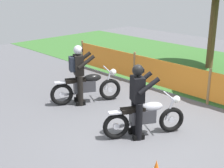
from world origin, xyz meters
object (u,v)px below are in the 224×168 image
Objects in this scene: motorcycle_lead at (145,117)px; rider_trailing at (78,71)px; motorcycle_trailing at (87,87)px; rider_lead at (138,99)px.

rider_trailing reaches higher than motorcycle_lead.
motorcycle_trailing is 0.53m from rider_trailing.
motorcycle_lead is 2.61m from rider_trailing.
rider_lead is 1.00× the size of rider_trailing.
motorcycle_trailing reaches higher than motorcycle_lead.
rider_trailing reaches higher than motorcycle_trailing.
motorcycle_trailing is 1.12× the size of rider_trailing.
motorcycle_lead is 1.04× the size of rider_trailing.
motorcycle_trailing is 2.47m from rider_lead.
rider_trailing is (-2.47, 0.28, 0.03)m from rider_lead.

